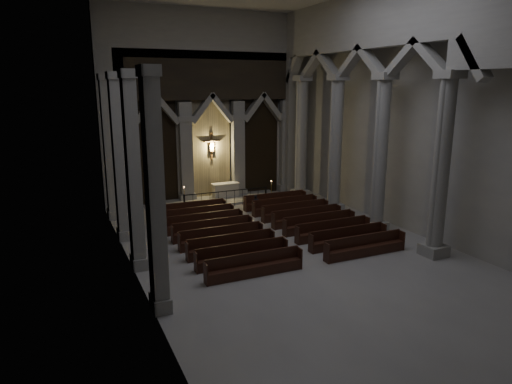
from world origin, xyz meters
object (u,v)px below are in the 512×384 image
Objects in this scene: altar at (225,190)px; candle_stand_left at (185,203)px; altar_rail at (226,196)px; pews at (267,229)px; worshipper at (256,205)px; candle_stand_right at (271,195)px.

altar is 3.52m from candle_stand_left.
pews is (-0.00, -5.82, -0.42)m from altar_rail.
altar_rail is at bearing -108.69° from altar.
worshipper is (3.53, -2.80, 0.20)m from candle_stand_left.
worshipper is at bearing -85.54° from altar.
candle_stand_left is 0.15× the size of pews.
altar_rail is (-0.69, -2.03, 0.10)m from altar.
altar_rail is at bearing -13.23° from candle_stand_left.
worshipper is (1.02, -2.21, -0.13)m from altar_rail.
candle_stand_left reaches higher than candle_stand_right.
candle_stand_right reaches higher than altar_rail.
candle_stand_right is (3.23, 0.27, -0.35)m from altar_rail.
candle_stand_left is 5.75m from candle_stand_right.
candle_stand_right is at bearing 4.77° from altar_rail.
altar is at bearing 145.30° from candle_stand_right.
altar_rail is 4.69× the size of worshipper.
worshipper reaches higher than altar_rail.
candle_stand_right is (5.74, -0.32, -0.02)m from candle_stand_left.
altar_rail is 0.58× the size of pews.
worshipper is at bearing 74.27° from pews.
altar is at bearing 85.00° from pews.
candle_stand_left is at bearing 176.80° from candle_stand_right.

